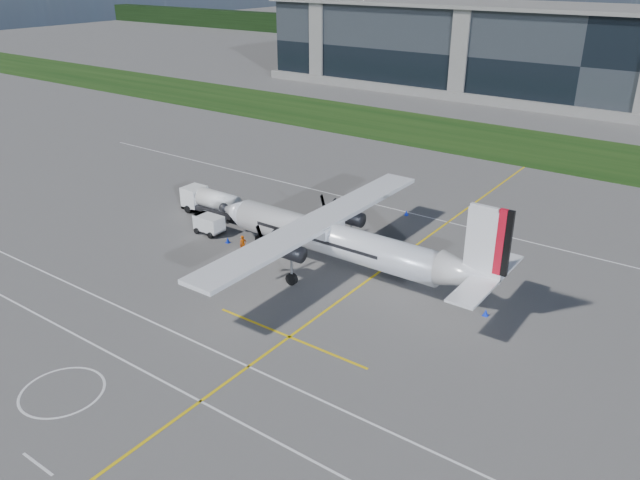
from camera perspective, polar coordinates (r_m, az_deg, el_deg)
name	(u,v)px	position (r m, az deg, el deg)	size (l,w,h in m)	color
ground	(503,161)	(80.09, 16.38, 6.97)	(400.00, 400.00, 0.00)	#575553
grass_strip	(525,146)	(87.42, 18.24, 8.15)	(400.00, 18.00, 0.04)	#14330E
terminal_building	(597,59)	(116.44, 23.99, 14.87)	(120.00, 20.00, 15.00)	black
yellow_taxiway_centerline	(407,252)	(52.97, 7.97, -1.07)	(0.20, 70.00, 0.01)	yellow
white_lane_line	(164,382)	(38.30, -14.08, -12.47)	(90.00, 0.15, 0.01)	white
turboprop_aircraft	(344,224)	(47.62, 2.18, 1.45)	(25.80, 26.75, 8.03)	white
fuel_tanker_truck	(208,201)	(60.87, -10.22, 3.49)	(6.81, 2.21, 2.55)	white
baggage_tug	(209,225)	(56.59, -10.10, 1.40)	(2.80, 1.68, 1.68)	silver
ground_crew_person	(243,244)	(52.10, -7.05, -0.33)	(0.77, 0.55, 1.89)	#F25907
safety_cone_fwd	(212,231)	(56.71, -9.82, 0.82)	(0.36, 0.36, 0.50)	#0C29D6
safety_cone_stbdwing	(406,213)	(60.54, 7.90, 2.49)	(0.36, 0.36, 0.50)	#0C29D6
safety_cone_nose_stbd	(251,226)	(57.37, -6.32, 1.32)	(0.36, 0.36, 0.50)	#0C29D6
safety_cone_nose_port	(228,240)	(54.65, -8.44, 0.00)	(0.36, 0.36, 0.50)	#0C29D6
safety_cone_tail	(486,312)	(44.73, 14.92, -6.42)	(0.36, 0.36, 0.50)	#0C29D6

